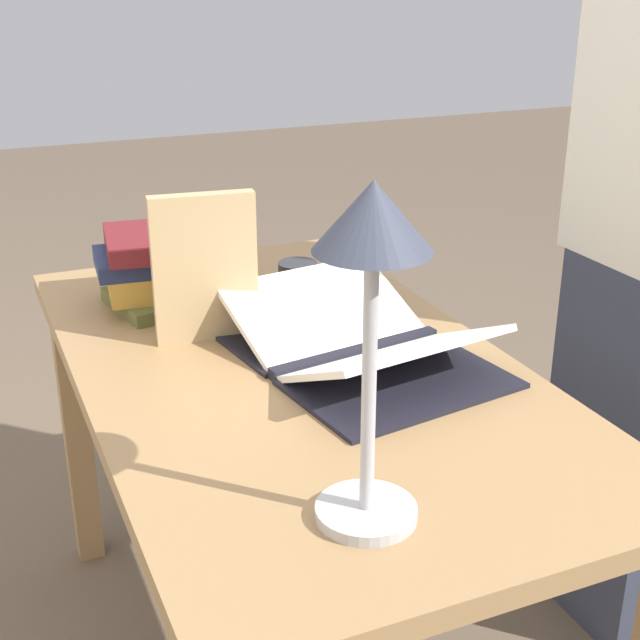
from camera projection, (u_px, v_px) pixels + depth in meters
name	position (u px, v px, depth m)	size (l,w,h in m)	color
reading_desk	(294.00, 413.00, 1.61)	(1.32, 0.73, 0.73)	#937047
open_book	(356.00, 342.00, 1.58)	(0.55, 0.43, 0.11)	black
book_stack_tall	(167.00, 267.00, 1.81)	(0.23, 0.30, 0.15)	brown
book_standing_upright	(205.00, 268.00, 1.62)	(0.05, 0.19, 0.28)	tan
reading_lamp	(372.00, 272.00, 1.01)	(0.14, 0.14, 0.44)	#ADADB2
coffee_mug	(297.00, 284.00, 1.81)	(0.08, 0.11, 0.09)	#28282D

